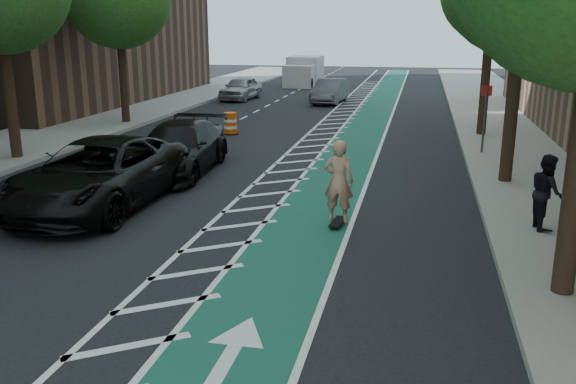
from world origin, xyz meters
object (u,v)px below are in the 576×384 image
(suv_near, at_px, (100,174))
(barrel_a, at_px, (132,179))
(skateboarder, at_px, (339,181))
(suv_far, at_px, (178,148))

(suv_near, bearing_deg, barrel_a, 82.75)
(skateboarder, bearing_deg, suv_far, -30.94)
(barrel_a, bearing_deg, suv_near, -98.61)
(skateboarder, relative_size, barrel_a, 2.21)
(skateboarder, distance_m, barrel_a, 6.16)
(skateboarder, distance_m, suv_far, 6.99)
(suv_far, height_order, barrel_a, suv_far)
(suv_near, bearing_deg, suv_far, 83.69)
(suv_near, xyz_separation_m, suv_far, (0.53, 3.90, -0.07))
(skateboarder, height_order, suv_far, skateboarder)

